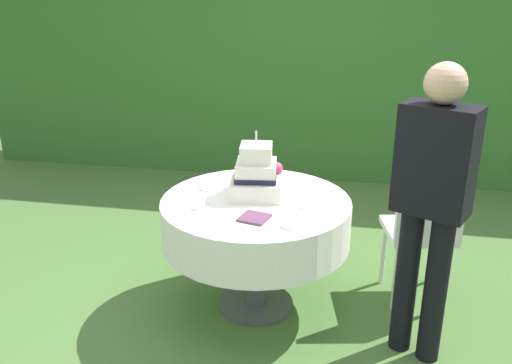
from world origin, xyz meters
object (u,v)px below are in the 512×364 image
Objects in this scene: wedding_cake at (257,176)px; serving_plate_left at (308,205)px; serving_plate_far at (210,187)px; garden_chair at (423,226)px; cake_table at (256,221)px; serving_plate_near at (290,225)px; serving_plate_right at (201,207)px; standing_person at (431,198)px; napkin_stack at (254,218)px.

serving_plate_left is (0.32, -0.11, -0.12)m from wedding_cake.
serving_plate_far is at bearing 169.07° from wedding_cake.
garden_chair is (1.01, 0.14, -0.31)m from wedding_cake.
cake_table is 8.24× the size of serving_plate_far.
wedding_cake reaches higher than garden_chair.
serving_plate_left is (0.63, -0.17, 0.00)m from serving_plate_far.
serving_plate_near and serving_plate_left have the same top height.
cake_table is 0.36m from serving_plate_right.
serving_plate_right is at bearing 174.21° from standing_person.
cake_table is at bearing 173.07° from serving_plate_left.
garden_chair reaches higher than serving_plate_left.
serving_plate_left is at bearing -159.70° from garden_chair.
standing_person reaches higher than serving_plate_far.
serving_plate_left is 1.14× the size of serving_plate_right.
garden_chair is at bearing 26.79° from napkin_stack.
cake_table is 1.05m from standing_person.
serving_plate_left is 0.36m from napkin_stack.
napkin_stack is at bearing 164.03° from serving_plate_near.
standing_person is (0.70, 0.03, 0.20)m from serving_plate_near.
cake_table is 0.38m from serving_plate_far.
standing_person reaches higher than wedding_cake.
wedding_cake is at bearing 158.85° from standing_person.
garden_chair is at bearing 16.62° from serving_plate_right.
standing_person is at bearing -21.98° from serving_plate_left.
serving_plate_near is 0.30m from serving_plate_left.
serving_plate_left is at bearing 12.26° from serving_plate_right.
wedding_cake reaches higher than serving_plate_left.
standing_person is (-0.05, -0.51, 0.39)m from garden_chair.
standing_person reaches higher than serving_plate_left.
garden_chair reaches higher than serving_plate_far.
serving_plate_near is (0.25, -0.33, 0.14)m from cake_table.
serving_plate_near is 0.93× the size of serving_plate_right.
wedding_cake is at bearing 98.38° from napkin_stack.
wedding_cake is 2.69× the size of napkin_stack.
napkin_stack is (0.05, -0.34, -0.12)m from wedding_cake.
garden_chair is (0.96, 0.48, -0.19)m from napkin_stack.
standing_person is at bearing 2.65° from serving_plate_near.
serving_plate_far reaches higher than cake_table.
napkin_stack is at bearing -16.79° from serving_plate_right.
serving_plate_right is (-0.60, -0.13, 0.00)m from serving_plate_left.
serving_plate_right is 0.34m from napkin_stack.
serving_plate_far is at bearing -176.58° from garden_chair.
wedding_cake is at bearing 122.31° from serving_plate_near.
garden_chair is (1.00, 0.21, -0.05)m from cake_table.
napkin_stack is (0.04, -0.27, 0.14)m from cake_table.
standing_person is (0.96, -0.37, 0.08)m from wedding_cake.
wedding_cake is 3.79× the size of serving_plate_near.
napkin_stack reaches higher than serving_plate_near.
wedding_cake reaches higher than napkin_stack.
garden_chair is at bearing 20.30° from serving_plate_left.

